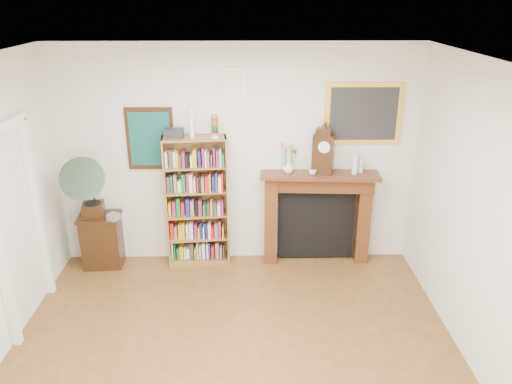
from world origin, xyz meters
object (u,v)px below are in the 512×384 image
teacup (313,172)px  bottle_left (355,164)px  fireplace (317,209)px  flower_vase (288,167)px  side_cabinet (102,240)px  bookshelf (196,195)px  gramophone (86,184)px  cd_stack (113,217)px  mantel_clock (323,152)px  bottle_right (361,165)px

teacup → bottle_left: bearing=2.4°
fireplace → flower_vase: size_ratio=10.38×
side_cabinet → bottle_left: bottle_left is taller
bookshelf → gramophone: (-1.30, -0.18, 0.23)m
flower_vase → teacup: flower_vase is taller
cd_stack → flower_vase: size_ratio=0.84×
gramophone → mantel_clock: (2.86, 0.17, 0.33)m
side_cabinet → gramophone: (-0.07, -0.13, 0.83)m
side_cabinet → flower_vase: (2.38, 0.08, 0.96)m
side_cabinet → fireplace: 2.80m
side_cabinet → fireplace: size_ratio=0.48×
cd_stack → flower_vase: bearing=5.5°
bookshelf → mantel_clock: size_ratio=3.44×
teacup → fireplace: bearing=45.0°
flower_vase → bottle_left: 0.82m
bottle_right → mantel_clock: bearing=-175.9°
fireplace → mantel_clock: (0.03, -0.06, 0.78)m
mantel_clock → bottle_right: (0.48, 0.03, -0.17)m
bookshelf → fireplace: (1.54, 0.05, -0.22)m
cd_stack → mantel_clock: size_ratio=0.21×
cd_stack → bottle_right: 3.12m
flower_vase → mantel_clock: bearing=-4.9°
fireplace → bottle_left: bottle_left is taller
fireplace → mantel_clock: 0.78m
cd_stack → teacup: teacup is taller
mantel_clock → teacup: size_ratio=6.11×
side_cabinet → bottle_left: bearing=-2.8°
side_cabinet → gramophone: 0.84m
cd_stack → bottle_left: 3.05m
bookshelf → side_cabinet: size_ratio=2.78×
bookshelf → mantel_clock: (1.56, -0.01, 0.56)m
gramophone → flower_vase: size_ratio=5.94×
fireplace → flower_vase: 0.70m
mantel_clock → teacup: mantel_clock is taller
teacup → cd_stack: bearing=-176.9°
bookshelf → fireplace: 1.55m
cd_stack → teacup: size_ratio=1.29×
fireplace → side_cabinet: bearing=-174.5°
cd_stack → mantel_clock: 2.70m
gramophone → bottle_right: 3.35m
teacup → bottle_left: (0.52, 0.02, 0.08)m
bookshelf → side_cabinet: bookshelf is taller
bookshelf → teacup: (1.44, -0.04, 0.32)m
side_cabinet → bottle_left: (3.20, 0.03, 1.01)m
side_cabinet → fireplace: bearing=-1.2°
fireplace → teacup: size_ratio=15.91×
side_cabinet → flower_vase: bearing=-1.4°
bookshelf → bottle_left: (1.96, -0.02, 0.41)m
mantel_clock → bottle_right: bearing=23.8°
flower_vase → bottle_left: (0.82, -0.05, 0.05)m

